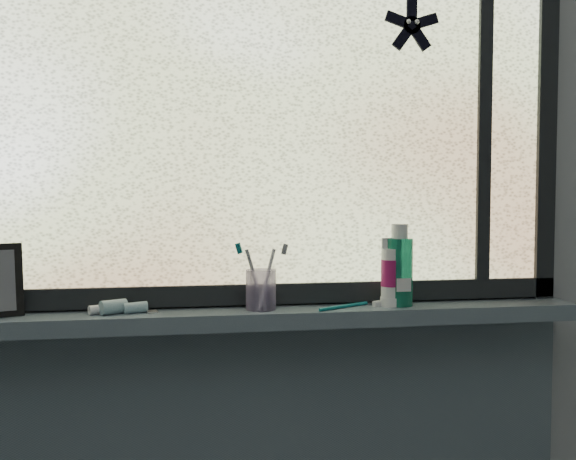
% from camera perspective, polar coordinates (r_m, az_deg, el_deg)
% --- Properties ---
extents(wall_back, '(3.00, 0.01, 2.50)m').
position_cam_1_polar(wall_back, '(1.60, -3.21, 1.54)').
color(wall_back, '#9EA3A8').
rests_on(wall_back, ground).
extents(windowsill, '(1.62, 0.14, 0.04)m').
position_cam_1_polar(windowsill, '(1.56, -2.87, -7.77)').
color(windowsill, slate).
rests_on(windowsill, wall_back).
extents(window_pane, '(1.50, 0.01, 1.00)m').
position_cam_1_polar(window_pane, '(1.60, -3.15, 11.60)').
color(window_pane, silver).
rests_on(window_pane, wall_back).
extents(frame_bottom, '(1.60, 0.03, 0.05)m').
position_cam_1_polar(frame_bottom, '(1.60, -3.08, -5.69)').
color(frame_bottom, black).
rests_on(frame_bottom, windowsill).
extents(frame_right, '(0.05, 0.03, 1.10)m').
position_cam_1_polar(frame_right, '(1.85, 21.93, 10.23)').
color(frame_right, black).
rests_on(frame_right, wall_back).
extents(frame_mullion, '(0.03, 0.03, 1.00)m').
position_cam_1_polar(frame_mullion, '(1.76, 16.98, 10.66)').
color(frame_mullion, black).
rests_on(frame_mullion, wall_back).
extents(starfish_sticker, '(0.15, 0.02, 0.15)m').
position_cam_1_polar(starfish_sticker, '(1.72, 10.94, 17.43)').
color(starfish_sticker, black).
rests_on(starfish_sticker, window_pane).
extents(toothpaste_tube, '(0.19, 0.11, 0.03)m').
position_cam_1_polar(toothpaste_tube, '(1.54, -14.52, -6.61)').
color(toothpaste_tube, silver).
rests_on(toothpaste_tube, windowsill).
extents(toothbrush_cup, '(0.09, 0.09, 0.10)m').
position_cam_1_polar(toothbrush_cup, '(1.54, -2.43, -5.31)').
color(toothbrush_cup, '#AB97C8').
rests_on(toothbrush_cup, windowsill).
extents(toothbrush_lying, '(0.18, 0.11, 0.01)m').
position_cam_1_polar(toothbrush_lying, '(1.57, 4.99, -6.69)').
color(toothbrush_lying, '#0C676D').
rests_on(toothbrush_lying, windowsill).
extents(mouthwash_bottle, '(0.07, 0.07, 0.17)m').
position_cam_1_polar(mouthwash_bottle, '(1.61, 9.87, -3.07)').
color(mouthwash_bottle, '#1C946E').
rests_on(mouthwash_bottle, windowsill).
extents(cream_tube, '(0.05, 0.05, 0.12)m').
position_cam_1_polar(cream_tube, '(1.61, 9.14, -3.51)').
color(cream_tube, silver).
rests_on(cream_tube, windowsill).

